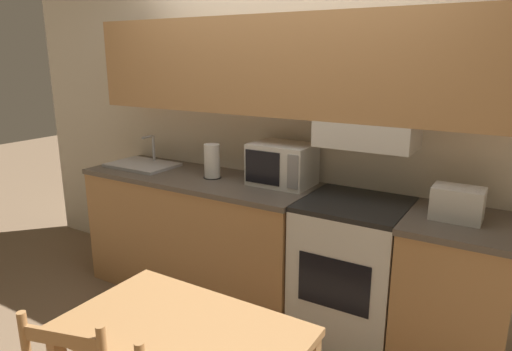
{
  "coord_description": "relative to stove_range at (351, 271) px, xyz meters",
  "views": [
    {
      "loc": [
        1.48,
        -2.9,
        1.81
      ],
      "look_at": [
        0.05,
        -0.57,
        1.09
      ],
      "focal_mm": 32.0,
      "sensor_mm": 36.0,
      "label": 1
    }
  ],
  "objects": [
    {
      "name": "paper_towel_roll",
      "position": [
        -1.1,
        0.0,
        0.59
      ],
      "size": [
        0.13,
        0.13,
        0.25
      ],
      "color": "black",
      "rests_on": "lower_counter_main"
    },
    {
      "name": "stove_range",
      "position": [
        0.0,
        0.0,
        0.0
      ],
      "size": [
        0.63,
        0.62,
        0.94
      ],
      "color": "silver",
      "rests_on": "ground_plane"
    },
    {
      "name": "sink_basin",
      "position": [
        -1.8,
        -0.01,
        0.49
      ],
      "size": [
        0.54,
        0.37,
        0.24
      ],
      "color": "#B7BABF",
      "rests_on": "lower_counter_main"
    },
    {
      "name": "ground_plane",
      "position": [
        -0.61,
        0.31,
        -0.47
      ],
      "size": [
        16.0,
        16.0,
        0.0
      ],
      "primitive_type": "plane",
      "color": "#7F664C"
    },
    {
      "name": "toaster",
      "position": [
        0.58,
        -0.0,
        0.56
      ],
      "size": [
        0.28,
        0.18,
        0.18
      ],
      "color": "silver",
      "rests_on": "lower_counter_right_stub"
    },
    {
      "name": "wall_back",
      "position": [
        -0.59,
        0.24,
        1.02
      ],
      "size": [
        5.42,
        0.38,
        2.55
      ],
      "color": "silver",
      "rests_on": "ground_plane"
    },
    {
      "name": "microwave",
      "position": [
        -0.58,
        0.12,
        0.61
      ],
      "size": [
        0.42,
        0.32,
        0.29
      ],
      "color": "silver",
      "rests_on": "lower_counter_main"
    },
    {
      "name": "lower_counter_main",
      "position": [
        -1.23,
        -0.01,
        0.0
      ],
      "size": [
        1.81,
        0.65,
        0.94
      ],
      "color": "tan",
      "rests_on": "ground_plane"
    },
    {
      "name": "lower_counter_right_stub",
      "position": [
        0.62,
        -0.01,
        0.0
      ],
      "size": [
        0.59,
        0.65,
        0.94
      ],
      "color": "tan",
      "rests_on": "ground_plane"
    }
  ]
}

